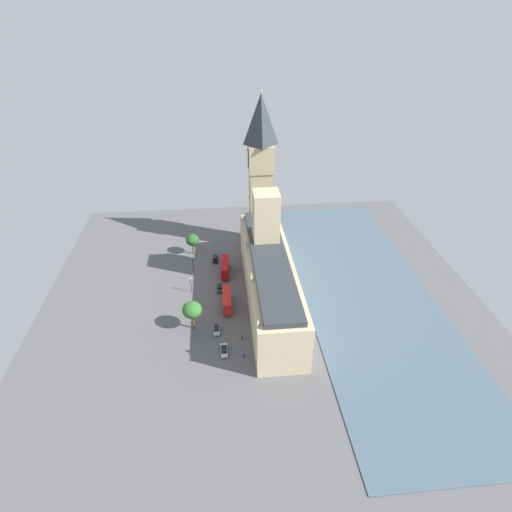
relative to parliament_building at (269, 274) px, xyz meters
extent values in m
plane|color=#565659|center=(1.99, 1.45, -9.16)|extent=(139.58, 139.58, 0.00)
cube|color=#475B6B|center=(-32.22, 1.45, -9.03)|extent=(41.15, 125.62, 0.25)
cube|color=#CCBA8E|center=(-0.01, 1.45, -1.65)|extent=(13.93, 62.52, 15.01)
cube|color=#CCBA8E|center=(-0.01, -9.80, 7.05)|extent=(8.02, 8.02, 32.43)
cube|color=#2D3338|center=(-0.01, 1.45, 6.66)|extent=(10.59, 60.02, 1.60)
cone|color=#CCBA8E|center=(6.56, -26.68, 7.12)|extent=(1.20, 1.20, 2.53)
cone|color=#CCBA8E|center=(6.56, -7.93, 7.39)|extent=(1.20, 1.20, 3.07)
cone|color=#CCBA8E|center=(6.56, 10.83, 7.36)|extent=(1.20, 1.20, 3.00)
cone|color=#CCBA8E|center=(6.56, 29.59, 6.86)|extent=(1.20, 1.20, 2.00)
cube|color=tan|center=(-0.94, -34.55, 5.82)|extent=(7.93, 7.93, 29.95)
cube|color=tan|center=(-0.94, -34.55, 25.59)|extent=(8.72, 8.72, 9.59)
cylinder|color=silver|center=(3.57, -34.55, 25.59)|extent=(0.25, 6.02, 6.02)
torus|color=black|center=(3.57, -34.55, 25.59)|extent=(0.24, 6.26, 6.26)
cylinder|color=silver|center=(-0.94, -39.06, 25.59)|extent=(6.02, 0.25, 6.02)
torus|color=black|center=(-0.94, -39.06, 25.59)|extent=(6.26, 0.24, 6.26)
pyramid|color=#2D3338|center=(-0.94, -34.55, 38.75)|extent=(8.72, 8.72, 16.75)
sphere|color=gold|center=(-0.94, -34.55, 47.53)|extent=(0.80, 0.80, 0.80)
cube|color=black|center=(16.81, -23.53, -8.44)|extent=(1.96, 4.81, 0.75)
cube|color=black|center=(16.80, -23.76, -7.74)|extent=(1.59, 2.71, 0.65)
cylinder|color=black|center=(16.06, -21.98, -8.82)|extent=(0.28, 0.69, 0.68)
cylinder|color=black|center=(17.67, -22.04, -8.82)|extent=(0.28, 0.69, 0.68)
cylinder|color=black|center=(15.94, -25.01, -8.82)|extent=(0.28, 0.69, 0.68)
cylinder|color=black|center=(17.55, -25.08, -8.82)|extent=(0.28, 0.69, 0.68)
cube|color=#B20C0F|center=(13.51, -15.04, -6.51)|extent=(2.96, 10.60, 4.20)
cube|color=black|center=(13.51, -15.04, -6.42)|extent=(3.00, 10.20, 0.70)
cylinder|color=black|center=(12.52, -11.31, -8.61)|extent=(0.40, 1.11, 1.10)
cylinder|color=black|center=(14.82, -11.41, -8.61)|extent=(0.40, 1.11, 1.10)
cylinder|color=black|center=(12.20, -18.66, -8.61)|extent=(0.40, 1.11, 1.10)
cylinder|color=black|center=(14.50, -18.76, -8.61)|extent=(0.40, 1.11, 1.10)
cube|color=#19472D|center=(15.64, -5.48, -8.44)|extent=(1.75, 4.41, 0.75)
cube|color=black|center=(15.64, -5.70, -7.74)|extent=(1.46, 2.47, 0.65)
cylinder|color=black|center=(14.85, -4.07, -8.82)|extent=(0.25, 0.68, 0.68)
cylinder|color=black|center=(16.42, -4.07, -8.82)|extent=(0.25, 0.68, 0.68)
cylinder|color=black|center=(14.86, -6.89, -8.82)|extent=(0.25, 0.68, 0.68)
cylinder|color=black|center=(16.43, -6.88, -8.82)|extent=(0.25, 0.68, 0.68)
cube|color=red|center=(13.55, 3.46, -6.51)|extent=(2.54, 10.51, 4.20)
cube|color=black|center=(13.55, 3.46, -6.42)|extent=(2.59, 10.11, 0.70)
cylinder|color=black|center=(14.69, -0.22, -8.61)|extent=(0.35, 1.10, 1.10)
cylinder|color=black|center=(12.39, -0.21, -8.61)|extent=(0.35, 1.10, 1.10)
cylinder|color=black|center=(14.71, 7.13, -8.61)|extent=(0.35, 1.10, 1.10)
cylinder|color=black|center=(12.41, 7.14, -8.61)|extent=(0.35, 1.10, 1.10)
cube|color=#B7B7BC|center=(17.03, 14.65, -8.44)|extent=(1.86, 4.18, 0.75)
cube|color=black|center=(17.04, 14.44, -7.74)|extent=(1.54, 2.35, 0.65)
cylinder|color=black|center=(16.20, 15.97, -8.82)|extent=(0.26, 0.68, 0.68)
cylinder|color=black|center=(17.84, 16.00, -8.82)|extent=(0.26, 0.68, 0.68)
cylinder|color=black|center=(16.23, 13.31, -8.82)|extent=(0.26, 0.68, 0.68)
cylinder|color=black|center=(17.87, 13.33, -8.82)|extent=(0.26, 0.68, 0.68)
cube|color=silver|center=(15.11, 22.93, -8.44)|extent=(1.86, 4.78, 0.75)
cube|color=black|center=(15.11, 23.17, -7.74)|extent=(1.56, 2.68, 0.65)
cylinder|color=black|center=(15.95, 21.40, -8.82)|extent=(0.25, 0.68, 0.68)
cylinder|color=black|center=(14.26, 21.41, -8.82)|extent=(0.25, 0.68, 0.68)
cylinder|color=black|center=(15.96, 24.46, -8.82)|extent=(0.25, 0.68, 0.68)
cylinder|color=black|center=(14.26, 24.46, -8.82)|extent=(0.25, 0.68, 0.68)
cylinder|color=maroon|center=(9.83, 18.48, -8.47)|extent=(0.47, 0.47, 1.37)
sphere|color=#8C6647|center=(9.83, 18.48, -7.65)|extent=(0.26, 0.26, 0.26)
cube|color=black|center=(9.82, 18.19, -8.40)|extent=(0.32, 0.11, 0.25)
cylinder|color=navy|center=(9.87, 25.15, -8.48)|extent=(0.52, 0.52, 1.35)
sphere|color=beige|center=(9.87, 25.15, -7.68)|extent=(0.26, 0.26, 0.26)
cube|color=gray|center=(9.92, 24.86, -8.41)|extent=(0.32, 0.15, 0.24)
cylinder|color=brown|center=(23.67, 12.25, -6.79)|extent=(0.56, 0.56, 4.74)
ellipsoid|color=#2D6628|center=(23.67, 12.25, -2.30)|extent=(5.65, 5.65, 4.81)
cylinder|color=brown|center=(25.01, -29.38, -7.11)|extent=(0.56, 0.56, 4.10)
ellipsoid|color=#235623|center=(25.01, -29.38, -3.19)|extent=(4.98, 4.98, 4.23)
cylinder|color=black|center=(24.63, -17.13, -6.23)|extent=(0.18, 0.18, 5.85)
sphere|color=#F2EAC6|center=(24.63, -17.13, -3.03)|extent=(0.56, 0.56, 0.56)
cylinder|color=black|center=(24.95, -5.41, -6.61)|extent=(0.18, 0.18, 5.10)
sphere|color=#F2EAC6|center=(24.95, -5.41, -3.78)|extent=(0.56, 0.56, 0.56)
camera|label=1|loc=(14.29, 103.81, 73.23)|focal=28.71mm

